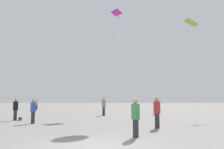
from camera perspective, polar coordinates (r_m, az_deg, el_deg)
ground_plane at (r=7.64m, az=-4.46°, el=-17.56°), size 300.00×300.00×0.00m
person_in_black at (r=19.00m, az=-22.72°, el=-7.68°), size 0.36×0.36×1.67m
person_in_red at (r=12.87m, az=11.04°, el=-8.80°), size 0.37×0.37×1.69m
person_in_blue at (r=16.07m, az=-18.88°, el=-8.27°), size 0.35×0.35×1.60m
person_in_grey at (r=23.23m, az=-2.06°, el=-7.68°), size 0.39×0.39×1.81m
person_in_yellow at (r=39.51m, az=-18.09°, el=-6.92°), size 0.38×0.38×1.76m
person_in_white at (r=25.86m, az=10.73°, el=-7.48°), size 0.39×0.39×1.79m
person_in_green at (r=9.57m, az=5.83°, el=-10.09°), size 0.34×0.34×1.57m
kite_magenta_delta at (r=29.34m, az=1.06°, el=14.50°), size 1.84×4.71×11.33m
kite_lime_delta at (r=27.24m, az=18.92°, el=11.90°), size 4.84×1.53×9.19m
handbag_beside_flyer at (r=18.98m, az=-21.72°, el=-10.12°), size 0.33×0.32×0.24m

